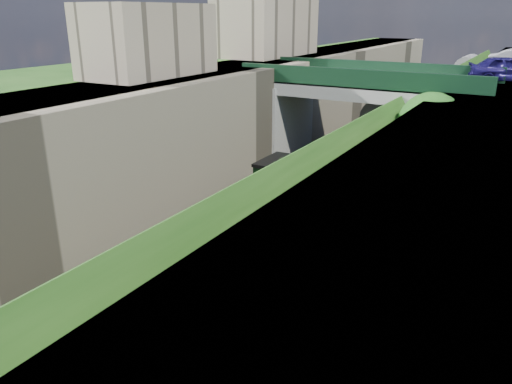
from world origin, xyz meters
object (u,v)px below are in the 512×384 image
car_blue (508,69)px  locomotive (260,227)px  tree (433,128)px  tender (326,184)px  road_bridge (372,114)px

car_blue → locomotive: size_ratio=0.48×
tree → car_blue: car_blue is taller
car_blue → locomotive: car_blue is taller
tender → road_bridge: bearing=91.7°
road_bridge → tree: bearing=-47.0°
car_blue → tender: bearing=132.0°
car_blue → locomotive: (-7.32, -19.49, -5.19)m
car_blue → locomotive: bearing=142.5°
road_bridge → tree: road_bridge is taller
tree → tender: bearing=-146.0°
locomotive → tender: locomotive is taller
road_bridge → car_blue: size_ratio=3.28×
road_bridge → car_blue: (7.57, 3.63, 3.00)m
tree → car_blue: (2.60, 8.95, 2.43)m
locomotive → tender: bearing=90.0°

